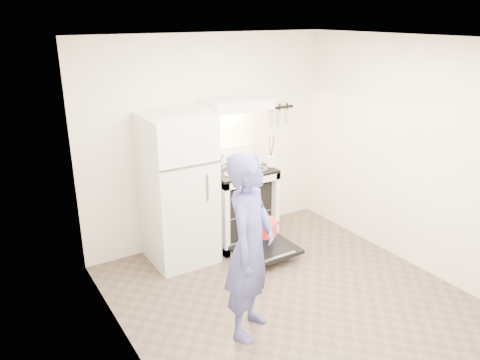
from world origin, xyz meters
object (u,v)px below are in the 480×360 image
object	(u,v)px
person	(250,247)
dutch_oven	(263,228)
refrigerator	(178,190)
tea_kettle	(213,157)
stove_body	(239,206)

from	to	relation	value
person	dutch_oven	bearing A→B (deg)	-0.39
refrigerator	tea_kettle	xyz separation A→B (m)	(0.54, 0.16, 0.25)
refrigerator	dutch_oven	bearing A→B (deg)	-79.98
stove_body	dutch_oven	world-z (taller)	dutch_oven
stove_body	dutch_oven	size ratio (longest dim) A/B	2.81
tea_kettle	refrigerator	bearing A→B (deg)	-163.75
tea_kettle	person	bearing A→B (deg)	-108.84
person	dutch_oven	size ratio (longest dim) A/B	5.09
stove_body	person	size ratio (longest dim) A/B	0.55
refrigerator	dutch_oven	world-z (taller)	refrigerator
refrigerator	dutch_oven	distance (m)	1.34
tea_kettle	dutch_oven	world-z (taller)	tea_kettle
tea_kettle	person	size ratio (longest dim) A/B	0.18
tea_kettle	dutch_oven	distance (m)	1.53
tea_kettle	person	distance (m)	1.80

